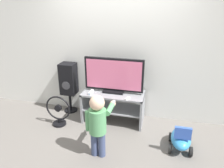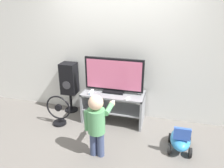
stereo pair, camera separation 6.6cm
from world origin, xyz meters
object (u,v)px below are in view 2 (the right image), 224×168
game_console (91,92)px  remote_primary (127,98)px  television (114,76)px  child (97,121)px  ride_on_toy (180,139)px  speaker_tower (69,80)px  floor_fan (59,112)px

game_console → remote_primary: game_console is taller
television → child: 1.06m
remote_primary → ride_on_toy: bearing=-21.8°
game_console → speaker_tower: bearing=153.3°
floor_fan → television: bearing=23.8°
child → ride_on_toy: 1.31m
speaker_tower → ride_on_toy: bearing=-18.4°
speaker_tower → television: bearing=-8.1°
television → child: bearing=-88.9°
child → speaker_tower: bearing=129.9°
game_console → floor_fan: 0.69m
remote_primary → floor_fan: bearing=-171.0°
television → ride_on_toy: television is taller
speaker_tower → ride_on_toy: size_ratio=1.86×
floor_fan → ride_on_toy: bearing=-4.6°
speaker_tower → floor_fan: bearing=-88.3°
remote_primary → floor_fan: size_ratio=0.24×
ride_on_toy → remote_primary: bearing=158.2°
floor_fan → ride_on_toy: (2.11, -0.17, -0.08)m
child → ride_on_toy: (1.17, 0.44, -0.39)m
game_console → child: child is taller
television → speaker_tower: (-0.94, 0.13, -0.22)m
child → game_console: bearing=114.8°
remote_primary → speaker_tower: bearing=164.2°
game_console → child: (0.40, -0.87, -0.03)m
television → child: size_ratio=1.09×
game_console → remote_primary: 0.67m
television → speaker_tower: 0.97m
game_console → remote_primary: bearing=-5.7°
remote_primary → ride_on_toy: remote_primary is taller
television → child: television is taller
television → remote_primary: television is taller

